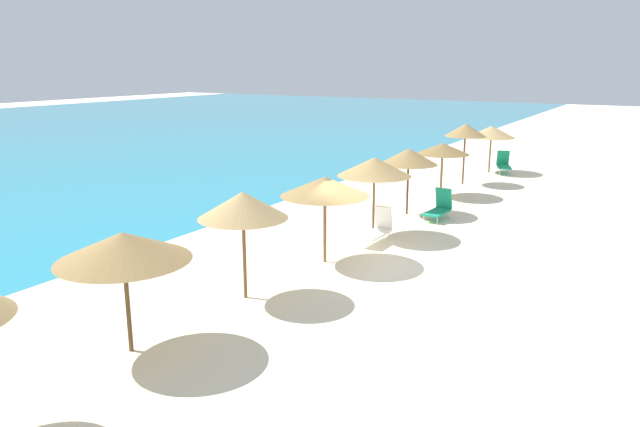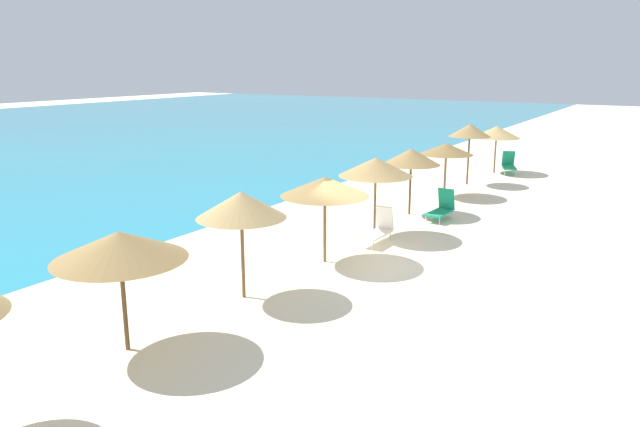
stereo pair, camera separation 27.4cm
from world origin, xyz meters
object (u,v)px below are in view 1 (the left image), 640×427
Objects in this scene: beach_umbrella_5 at (325,187)px; lounge_chair_2 at (504,164)px; beach_umbrella_4 at (243,205)px; beach_umbrella_8 at (443,149)px; lounge_chair_1 at (439,208)px; lounge_chair_4 at (377,229)px; beach_umbrella_10 at (491,132)px; beach_umbrella_9 at (465,130)px; beach_umbrella_3 at (123,247)px; beach_umbrella_6 at (374,167)px; beach_umbrella_7 at (409,157)px.

beach_umbrella_5 is 18.24m from lounge_chair_2.
beach_umbrella_8 is (14.19, -0.13, -0.28)m from beach_umbrella_4.
beach_umbrella_5 is 1.78× the size of lounge_chair_1.
beach_umbrella_10 is at bearing -87.91° from lounge_chair_4.
beach_umbrella_9 is at bearing 176.69° from beach_umbrella_10.
beach_umbrella_3 is at bearing 175.98° from beach_umbrella_4.
beach_umbrella_3 is 17.75m from beach_umbrella_8.
beach_umbrella_4 reaches higher than lounge_chair_1.
beach_umbrella_3 is at bearing 176.76° from beach_umbrella_6.
lounge_chair_2 is (21.65, -1.04, -1.93)m from beach_umbrella_4.
beach_umbrella_7 is at bearing 1.55° from beach_umbrella_5.
beach_umbrella_5 is (7.08, -0.55, 0.05)m from beach_umbrella_3.
beach_umbrella_9 is (7.13, 0.00, 0.36)m from beach_umbrella_7.
beach_umbrella_7 is at bearing 64.66° from lounge_chair_2.
beach_umbrella_4 is 1.06× the size of beach_umbrella_7.
beach_umbrella_5 is 0.96× the size of beach_umbrella_6.
beach_umbrella_5 is at bearing 179.87° from beach_umbrella_10.
beach_umbrella_4 reaches higher than lounge_chair_2.
beach_umbrella_5 is 7.03m from lounge_chair_1.
beach_umbrella_6 is 1.79× the size of lounge_chair_4.
beach_umbrella_8 is at bearing 62.42° from lounge_chair_2.
beach_umbrella_7 is 1.70× the size of lounge_chair_4.
beach_umbrella_10 reaches higher than lounge_chair_4.
beach_umbrella_6 is 1.15× the size of beach_umbrella_8.
beach_umbrella_5 is 1.10× the size of beach_umbrella_8.
beach_umbrella_5 is 3.26m from beach_umbrella_6.
beach_umbrella_9 is at bearing 0.01° from beach_umbrella_7.
beach_umbrella_4 reaches higher than beach_umbrella_7.
beach_umbrella_5 is 1.52× the size of lounge_chair_2.
lounge_chair_4 is (-15.52, 0.25, -0.02)m from lounge_chair_2.
beach_umbrella_9 is at bearing 56.83° from lounge_chair_2.
beach_umbrella_9 is at bearing -76.55° from lounge_chair_1.
beach_umbrella_9 is (3.27, 0.02, 0.51)m from beach_umbrella_8.
beach_umbrella_10 is 1.47× the size of lounge_chair_2.
beach_umbrella_8 is 0.80× the size of beach_umbrella_9.
lounge_chair_1 is (-0.13, -1.37, -1.84)m from beach_umbrella_7.
lounge_chair_2 is (25.22, -1.29, -1.77)m from beach_umbrella_3.
beach_umbrella_10 reaches higher than beach_umbrella_8.
beach_umbrella_7 is at bearing -80.36° from lounge_chair_4.
beach_umbrella_9 is at bearing -0.36° from beach_umbrella_4.
beach_umbrella_4 is at bearing 179.46° from beach_umbrella_8.
lounge_chair_2 is at bearing -2.76° from beach_umbrella_4.
beach_umbrella_8 is at bearing 1.56° from beach_umbrella_6.
beach_umbrella_3 is 3.58m from beach_umbrella_4.
beach_umbrella_8 is 4.54m from lounge_chair_1.
beach_umbrella_4 is 21.77m from lounge_chair_2.
beach_umbrella_4 is 17.46m from beach_umbrella_9.
beach_umbrella_7 is 0.88× the size of beach_umbrella_9.
beach_umbrella_6 is 1.05× the size of beach_umbrella_7.
beach_umbrella_3 is 1.83× the size of lounge_chair_1.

